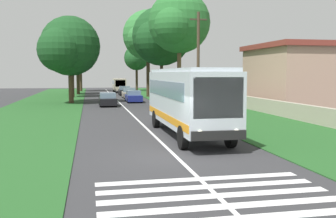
{
  "coord_description": "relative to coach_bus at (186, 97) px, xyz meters",
  "views": [
    {
      "loc": [
        -15.75,
        3.52,
        3.48
      ],
      "look_at": [
        4.36,
        -0.54,
        1.6
      ],
      "focal_mm": 41.83,
      "sensor_mm": 36.0,
      "label": 1
    }
  ],
  "objects": [
    {
      "name": "roadside_tree_right_3",
      "position": [
        17.86,
        -3.57,
        6.31
      ],
      "size": [
        7.1,
        6.26,
        11.7
      ],
      "color": "brown",
      "rests_on": "grass_verge_right"
    },
    {
      "name": "trailing_car_1",
      "position": [
        25.84,
        0.09,
        -1.48
      ],
      "size": [
        4.3,
        1.78,
        1.43
      ],
      "color": "navy",
      "rests_on": "ground"
    },
    {
      "name": "roadside_tree_left_1",
      "position": [
        56.11,
        7.0,
        5.49
      ],
      "size": [
        6.47,
        5.54,
        10.53
      ],
      "color": "#3D2D1E",
      "rests_on": "grass_verge_left"
    },
    {
      "name": "centre_line",
      "position": [
        9.61,
        1.8,
        -2.14
      ],
      "size": [
        110.0,
        0.16,
        0.01
      ],
      "primitive_type": "cube",
      "color": "silver",
      "rests_on": "ground"
    },
    {
      "name": "grass_verge_right",
      "position": [
        9.61,
        -6.4,
        -2.13
      ],
      "size": [
        120.0,
        8.0,
        0.04
      ],
      "primitive_type": "cube",
      "color": "#235623",
      "rests_on": "ground"
    },
    {
      "name": "trailing_car_0",
      "position": [
        20.81,
        3.4,
        -1.48
      ],
      "size": [
        4.3,
        1.78,
        1.43
      ],
      "color": "black",
      "rests_on": "ground"
    },
    {
      "name": "roadside_tree_right_1",
      "position": [
        25.67,
        -3.13,
        5.56
      ],
      "size": [
        8.58,
        7.07,
        11.4
      ],
      "color": "#3D2D1E",
      "rests_on": "grass_verge_right"
    },
    {
      "name": "trailing_minibus_0",
      "position": [
        51.25,
        -0.12,
        -0.6
      ],
      "size": [
        6.0,
        2.14,
        2.53
      ],
      "color": "#BFB299",
      "rests_on": "ground"
    },
    {
      "name": "trailing_car_2",
      "position": [
        33.71,
        -0.18,
        -1.48
      ],
      "size": [
        4.3,
        1.78,
        1.43
      ],
      "color": "#B7A893",
      "rests_on": "ground"
    },
    {
      "name": "roadside_tree_right_2",
      "position": [
        55.69,
        -3.76,
        4.19
      ],
      "size": [
        6.17,
        4.93,
        8.91
      ],
      "color": "#3D2D1E",
      "rests_on": "grass_verge_right"
    },
    {
      "name": "utility_pole",
      "position": [
        9.7,
        -3.41,
        2.21
      ],
      "size": [
        0.24,
        1.4,
        8.35
      ],
      "color": "#473828",
      "rests_on": "grass_verge_right"
    },
    {
      "name": "roadside_tree_left_0",
      "position": [
        25.59,
        7.6,
        4.24
      ],
      "size": [
        8.6,
        6.95,
        10.0
      ],
      "color": "#4C3826",
      "rests_on": "grass_verge_left"
    },
    {
      "name": "roadside_wall",
      "position": [
        14.61,
        -9.8,
        -1.5
      ],
      "size": [
        70.0,
        0.4,
        1.21
      ],
      "primitive_type": "cube",
      "color": "#B2A893",
      "rests_on": "grass_verge_right"
    },
    {
      "name": "roadside_tree_left_3",
      "position": [
        37.11,
        7.79,
        4.3
      ],
      "size": [
        5.67,
        4.8,
        8.96
      ],
      "color": "#3D2D1E",
      "rests_on": "grass_verge_left"
    },
    {
      "name": "roadside_tree_right_0",
      "position": [
        36.36,
        -3.13,
        6.69
      ],
      "size": [
        8.55,
        7.36,
        12.67
      ],
      "color": "#3D2D1E",
      "rests_on": "grass_verge_right"
    },
    {
      "name": "coach_bus",
      "position": [
        0.0,
        0.0,
        0.0
      ],
      "size": [
        11.16,
        2.62,
        3.73
      ],
      "color": "silver",
      "rests_on": "ground"
    },
    {
      "name": "ground",
      "position": [
        -5.39,
        1.8,
        -2.15
      ],
      "size": [
        160.0,
        160.0,
        0.0
      ],
      "primitive_type": "plane",
      "color": "#333335"
    },
    {
      "name": "grass_verge_left",
      "position": [
        9.61,
        10.0,
        -2.13
      ],
      "size": [
        120.0,
        8.0,
        0.04
      ],
      "primitive_type": "cube",
      "color": "#235623",
      "rests_on": "ground"
    },
    {
      "name": "trailing_car_3",
      "position": [
        41.32,
        -0.22,
        -1.48
      ],
      "size": [
        4.3,
        1.78,
        1.43
      ],
      "color": "black",
      "rests_on": "ground"
    },
    {
      "name": "roadside_tree_left_2",
      "position": [
        44.81,
        7.25,
        4.36
      ],
      "size": [
        7.63,
        6.41,
        9.84
      ],
      "color": "#3D2D1E",
      "rests_on": "grass_verge_left"
    },
    {
      "name": "zebra_crossing",
      "position": [
        -10.77,
        1.8,
        -2.14
      ],
      "size": [
        4.05,
        6.8,
        0.01
      ],
      "color": "silver",
      "rests_on": "ground"
    },
    {
      "name": "roadside_building",
      "position": [
        15.68,
        -15.25,
        1.11
      ],
      "size": [
        10.63,
        7.63,
        6.44
      ],
      "color": "tan",
      "rests_on": "ground"
    }
  ]
}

